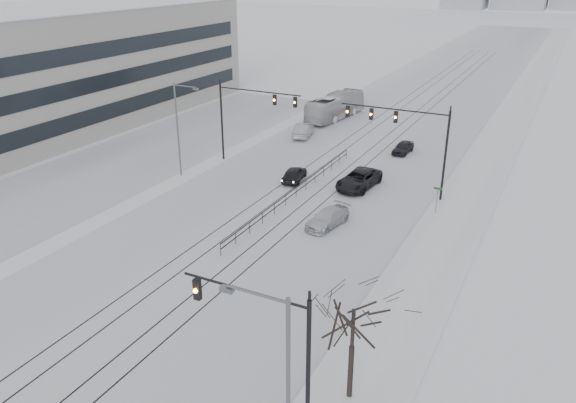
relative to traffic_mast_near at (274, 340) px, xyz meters
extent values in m
cube|color=silver|center=(-10.79, 54.00, -4.55)|extent=(22.00, 260.00, 0.02)
cube|color=white|center=(2.71, 54.00, -4.48)|extent=(5.00, 260.00, 0.16)
cube|color=gray|center=(0.26, 54.00, -4.50)|extent=(0.10, 260.00, 0.12)
cube|color=silver|center=(-30.79, 29.00, -4.55)|extent=(14.00, 60.00, 0.03)
cube|color=black|center=(-13.39, 34.00, -4.54)|extent=(0.10, 180.00, 0.01)
cube|color=black|center=(-11.99, 34.00, -4.54)|extent=(0.10, 180.00, 0.01)
cube|color=black|center=(-9.59, 34.00, -4.54)|extent=(0.10, 180.00, 0.01)
cube|color=black|center=(-8.19, 34.00, -4.54)|extent=(0.10, 180.00, 0.01)
cube|color=#ADACA4|center=(-48.79, 29.00, 2.44)|extent=(20.00, 62.00, 14.00)
cube|color=black|center=(-38.77, 29.00, 2.44)|extent=(0.08, 58.00, 12.00)
cube|color=white|center=(-48.79, 29.00, 9.49)|extent=(20.20, 62.20, 0.12)
cylinder|color=black|center=(1.61, 0.00, -1.06)|extent=(0.20, 0.20, 7.00)
cylinder|color=black|center=(-1.39, 0.00, 2.04)|extent=(6.00, 0.12, 0.12)
cube|color=black|center=(-3.79, 0.00, 1.39)|extent=(0.32, 0.24, 1.00)
sphere|color=orange|center=(-3.79, -0.14, 1.39)|extent=(0.22, 0.22, 0.22)
cylinder|color=black|center=(0.71, 29.00, -0.56)|extent=(0.20, 0.20, 8.00)
cylinder|color=black|center=(-4.04, 29.00, 3.04)|extent=(9.50, 0.12, 0.12)
cube|color=black|center=(-8.19, 29.00, 2.39)|extent=(0.32, 0.24, 1.00)
sphere|color=orange|center=(-8.19, 28.86, 2.39)|extent=(0.22, 0.22, 0.22)
cube|color=black|center=(-5.99, 29.00, 2.39)|extent=(0.32, 0.24, 1.00)
sphere|color=orange|center=(-5.99, 28.86, 2.39)|extent=(0.22, 0.22, 0.22)
cube|color=black|center=(-3.79, 29.00, 2.39)|extent=(0.32, 0.24, 1.00)
sphere|color=orange|center=(-3.79, 28.86, 2.39)|extent=(0.22, 0.22, 0.22)
cylinder|color=black|center=(-22.29, 30.00, -0.56)|extent=(0.20, 0.20, 8.00)
cylinder|color=black|center=(-17.79, 30.00, 3.04)|extent=(9.00, 0.12, 0.12)
cube|color=black|center=(-13.89, 30.00, 2.39)|extent=(0.32, 0.24, 1.00)
sphere|color=orange|center=(-13.89, 29.86, 2.39)|extent=(0.22, 0.22, 0.22)
cube|color=black|center=(-16.09, 30.00, 2.39)|extent=(0.32, 0.24, 1.00)
sphere|color=orange|center=(-16.09, 29.86, 2.39)|extent=(0.22, 0.22, 0.22)
cylinder|color=#595B60|center=(1.01, -3.00, 4.24)|extent=(2.40, 0.10, 0.10)
cube|color=#595B60|center=(-0.19, -3.00, 4.09)|extent=(0.50, 0.25, 0.18)
cylinder|color=#595B60|center=(-23.29, 24.00, -0.06)|extent=(0.16, 0.16, 9.00)
cylinder|color=#595B60|center=(-22.09, 24.00, 4.24)|extent=(2.40, 0.10, 0.10)
cube|color=#595B60|center=(-20.89, 24.00, 4.09)|extent=(0.50, 0.25, 0.18)
cylinder|color=black|center=(2.41, 3.00, -3.06)|extent=(0.26, 0.26, 3.00)
cylinder|color=black|center=(2.41, 3.00, -0.81)|extent=(0.18, 0.18, 2.50)
cube|color=black|center=(-10.79, 24.00, -3.61)|extent=(0.06, 24.00, 0.06)
cube|color=black|center=(-10.79, 24.00, -4.01)|extent=(0.06, 24.00, 0.06)
cylinder|color=#595B60|center=(1.01, 26.00, -3.36)|extent=(0.06, 0.06, 2.40)
cube|color=#0C4C19|center=(1.01, 26.00, -2.26)|extent=(0.70, 0.04, 0.18)
imported|color=black|center=(-12.79, 27.67, -3.88)|extent=(2.23, 4.23, 1.37)
imported|color=#96979C|center=(-18.32, 41.16, -3.78)|extent=(2.61, 4.99, 1.56)
imported|color=black|center=(-6.75, 28.80, -3.77)|extent=(3.10, 5.90, 1.58)
imported|color=silver|center=(-6.07, 20.01, -3.91)|extent=(2.61, 4.75, 1.30)
imported|color=black|center=(-6.02, 40.50, -3.92)|extent=(1.74, 3.84, 1.28)
imported|color=silver|center=(-18.28, 50.80, -2.96)|extent=(4.06, 11.73, 3.20)
camera|label=1|loc=(9.32, -16.92, 14.56)|focal=35.00mm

